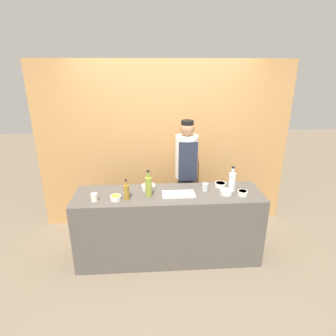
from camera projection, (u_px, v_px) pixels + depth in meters
ground_plane at (169, 255)px, 3.64m from camera, size 14.00×14.00×0.00m
cabinet_wall at (164, 146)px, 4.13m from camera, size 3.61×0.18×2.40m
counter at (169, 226)px, 3.49m from camera, size 2.24×0.60×0.89m
sauce_bowl_white at (148, 187)px, 3.44m from camera, size 0.17×0.17×0.06m
sauce_bowl_orange at (226, 192)px, 3.31m from camera, size 0.14×0.14×0.05m
sauce_bowl_yellow at (116, 198)px, 3.17m from camera, size 0.12×0.12×0.05m
sauce_bowl_green at (243, 193)px, 3.28m from camera, size 0.12×0.12×0.05m
sauce_bowl_purple at (220, 184)px, 3.52m from camera, size 0.14×0.14×0.05m
cutting_board at (179, 194)px, 3.30m from camera, size 0.38×0.18×0.02m
bottle_clear at (232, 181)px, 3.38m from camera, size 0.08×0.08×0.31m
bottle_oil at (148, 186)px, 3.23m from camera, size 0.08×0.08×0.32m
bottle_vinegar at (126, 192)px, 3.16m from camera, size 0.06×0.06×0.24m
cup_cream at (94, 197)px, 3.14m from camera, size 0.07×0.07×0.09m
cup_steel at (205, 187)px, 3.39m from camera, size 0.07×0.07×0.09m
chef_center at (186, 173)px, 3.90m from camera, size 0.31×0.31×1.64m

